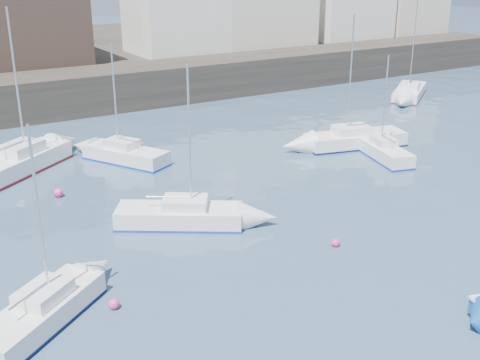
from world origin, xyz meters
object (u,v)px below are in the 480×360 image
buoy_mid (335,246)px  buoy_far (59,197)px  buoy_near (114,308)px  sailboat_h (18,162)px  sailboat_f (125,154)px  sailboat_g (410,92)px  sailboat_d (355,139)px  sailboat_b (180,215)px  sailboat_a (41,312)px  sailboat_c (384,151)px

buoy_mid → buoy_far: (-8.24, 11.41, 0.00)m
buoy_near → sailboat_h: bearing=88.7°
sailboat_f → sailboat_h: 5.86m
sailboat_f → sailboat_g: (26.93, 3.79, -0.02)m
sailboat_d → buoy_far: size_ratio=17.66×
sailboat_b → buoy_near: bearing=-134.8°
sailboat_b → sailboat_a: bearing=-147.3°
buoy_mid → buoy_far: bearing=125.9°
sailboat_h → sailboat_c: bearing=-24.9°
sailboat_g → sailboat_d: bearing=-148.2°
sailboat_a → sailboat_b: 8.60m
sailboat_a → sailboat_g: bearing=27.0°
sailboat_d → sailboat_g: (13.50, 8.37, -0.03)m
sailboat_b → buoy_near: (-4.92, -4.96, -0.47)m
sailboat_d → sailboat_f: sailboat_d is taller
buoy_mid → sailboat_b: bearing=130.9°
sailboat_c → buoy_far: bearing=167.5°
sailboat_a → sailboat_f: bearing=59.5°
sailboat_c → sailboat_h: bearing=155.1°
sailboat_a → sailboat_g: size_ratio=0.81×
sailboat_a → sailboat_f: size_ratio=0.96×
sailboat_c → buoy_mid: sailboat_c is taller
sailboat_a → sailboat_g: sailboat_g is taller
sailboat_a → buoy_near: (2.32, -0.31, -0.46)m
sailboat_f → sailboat_g: sailboat_g is taller
buoy_mid → sailboat_f: bearing=103.0°
buoy_near → buoy_mid: 9.46m
sailboat_c → sailboat_a: bearing=-162.5°
sailboat_f → sailboat_g: size_ratio=0.85×
sailboat_b → buoy_far: size_ratio=15.70×
sailboat_b → sailboat_h: size_ratio=0.82×
sailboat_g → sailboat_h: bearing=-175.9°
sailboat_h → buoy_mid: (9.09, -16.19, -0.57)m
sailboat_f → buoy_mid: (3.41, -14.77, -0.48)m
sailboat_g → buoy_far: (-31.77, -7.15, -0.46)m
sailboat_d → sailboat_b: bearing=-161.2°
sailboat_a → sailboat_d: 23.81m
sailboat_c → sailboat_h: 20.87m
sailboat_a → buoy_near: size_ratio=17.20×
sailboat_d → sailboat_h: bearing=162.5°
buoy_far → sailboat_b: bearing=-59.0°
sailboat_b → buoy_mid: (4.54, -5.23, -0.47)m
sailboat_d → buoy_near: (-19.48, -9.90, -0.49)m
sailboat_b → sailboat_d: bearing=18.8°
buoy_near → buoy_mid: (9.45, -0.28, 0.00)m
sailboat_a → sailboat_f: sailboat_f is taller
sailboat_g → sailboat_b: bearing=-154.6°
sailboat_b → sailboat_d: (14.56, 4.95, 0.02)m
buoy_far → sailboat_c: bearing=-12.5°
buoy_mid → sailboat_d: bearing=45.4°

